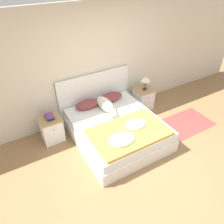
{
  "coord_description": "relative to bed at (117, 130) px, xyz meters",
  "views": [
    {
      "loc": [
        -1.97,
        -1.89,
        3.2
      ],
      "look_at": [
        -0.13,
        1.27,
        0.56
      ],
      "focal_mm": 35.0,
      "sensor_mm": 36.0,
      "label": 1
    }
  ],
  "objects": [
    {
      "name": "ground_plane",
      "position": [
        0.13,
        -1.08,
        -0.23
      ],
      "size": [
        16.0,
        16.0,
        0.0
      ],
      "primitive_type": "plane",
      "color": "#997047"
    },
    {
      "name": "wall_back",
      "position": [
        0.13,
        1.05,
        1.05
      ],
      "size": [
        9.0,
        0.06,
        2.55
      ],
      "color": "beige",
      "rests_on": "ground_plane"
    },
    {
      "name": "bed",
      "position": [
        0.0,
        0.0,
        0.0
      ],
      "size": [
        1.68,
        1.91,
        0.46
      ],
      "color": "white",
      "rests_on": "ground_plane"
    },
    {
      "name": "headboard",
      "position": [
        0.0,
        0.98,
        0.35
      ],
      "size": [
        1.76,
        0.06,
        1.11
      ],
      "color": "white",
      "rests_on": "ground_plane"
    },
    {
      "name": "nightstand_left",
      "position": [
        -1.18,
        0.66,
        0.04
      ],
      "size": [
        0.44,
        0.44,
        0.54
      ],
      "color": "white",
      "rests_on": "ground_plane"
    },
    {
      "name": "nightstand_right",
      "position": [
        1.18,
        0.66,
        0.04
      ],
      "size": [
        0.44,
        0.44,
        0.54
      ],
      "color": "white",
      "rests_on": "ground_plane"
    },
    {
      "name": "pillow_left",
      "position": [
        -0.3,
        0.75,
        0.31
      ],
      "size": [
        0.55,
        0.32,
        0.15
      ],
      "color": "brown",
      "rests_on": "bed"
    },
    {
      "name": "pillow_right",
      "position": [
        0.3,
        0.75,
        0.31
      ],
      "size": [
        0.55,
        0.32,
        0.15
      ],
      "color": "brown",
      "rests_on": "bed"
    },
    {
      "name": "quilt",
      "position": [
        -0.01,
        -0.45,
        0.27
      ],
      "size": [
        1.44,
        0.92,
        0.1
      ],
      "color": "gold",
      "rests_on": "bed"
    },
    {
      "name": "dog",
      "position": [
        0.01,
        0.46,
        0.34
      ],
      "size": [
        0.26,
        0.85,
        0.23
      ],
      "color": "silver",
      "rests_on": "bed"
    },
    {
      "name": "book_stack",
      "position": [
        -1.17,
        0.67,
        0.35
      ],
      "size": [
        0.15,
        0.23,
        0.06
      ],
      "color": "#285689",
      "rests_on": "nightstand_left"
    },
    {
      "name": "table_lamp",
      "position": [
        1.18,
        0.63,
        0.59
      ],
      "size": [
        0.24,
        0.24,
        0.35
      ],
      "color": "#2D2D33",
      "rests_on": "nightstand_right"
    },
    {
      "name": "rug",
      "position": [
        1.62,
        -0.39,
        -0.23
      ],
      "size": [
        1.3,
        0.8,
        0.0
      ],
      "color": "#93423D",
      "rests_on": "ground_plane"
    }
  ]
}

